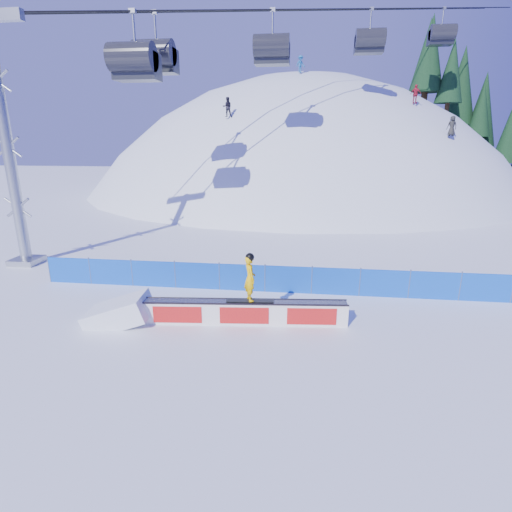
# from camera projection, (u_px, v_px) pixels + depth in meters

# --- Properties ---
(ground) EXTENTS (160.00, 160.00, 0.00)m
(ground) POSITION_uv_depth(u_px,v_px,m) (281.00, 344.00, 12.96)
(ground) COLOR white
(ground) RESTS_ON ground
(snow_hill) EXTENTS (64.00, 64.00, 64.00)m
(snow_hill) POSITION_uv_depth(u_px,v_px,m) (297.00, 313.00, 58.03)
(snow_hill) COLOR silver
(snow_hill) RESTS_ON ground
(safety_fence) EXTENTS (22.05, 0.05, 1.30)m
(safety_fence) POSITION_uv_depth(u_px,v_px,m) (288.00, 280.00, 17.07)
(safety_fence) COLOR blue
(safety_fence) RESTS_ON ground
(chairlift) EXTENTS (40.80, 41.70, 22.00)m
(chairlift) POSITION_uv_depth(u_px,v_px,m) (361.00, 9.00, 33.76)
(chairlift) COLOR #989EA6
(chairlift) RESTS_ON ground
(rail_box) EXTENTS (7.32, 1.18, 0.88)m
(rail_box) POSITION_uv_depth(u_px,v_px,m) (245.00, 312.00, 14.26)
(rail_box) COLOR white
(rail_box) RESTS_ON ground
(snow_ramp) EXTENTS (2.47, 1.67, 1.46)m
(snow_ramp) POSITION_uv_depth(u_px,v_px,m) (120.00, 322.00, 14.52)
(snow_ramp) COLOR white
(snow_ramp) RESTS_ON ground
(snowboarder) EXTENTS (1.71, 0.71, 1.77)m
(snowboarder) POSITION_uv_depth(u_px,v_px,m) (250.00, 278.00, 13.88)
(snowboarder) COLOR black
(snowboarder) RESTS_ON rail_box
(distant_skiers) EXTENTS (20.19, 10.34, 8.06)m
(distant_skiers) POSITION_uv_depth(u_px,v_px,m) (335.00, 92.00, 37.27)
(distant_skiers) COLOR black
(distant_skiers) RESTS_ON ground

